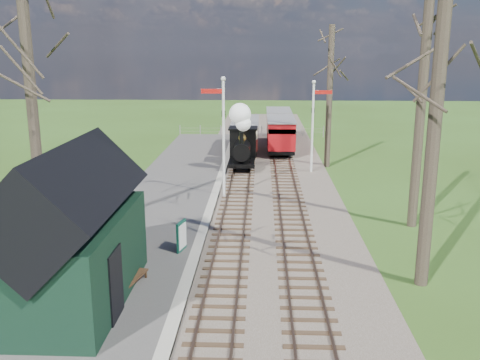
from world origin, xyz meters
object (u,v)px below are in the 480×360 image
(semaphore_far, at_px, (314,120))
(locomotive, at_px, (242,140))
(person, at_px, (121,273))
(semaphore_near, at_px, (222,129))
(bench, at_px, (129,273))
(coach, at_px, (245,133))
(red_carriage_a, at_px, (281,134))
(sign_board, at_px, (182,236))
(station_shed, at_px, (72,235))
(red_carriage_b, at_px, (279,124))

(semaphore_far, xyz_separation_m, locomotive, (-4.39, 0.73, -1.40))
(locomotive, xyz_separation_m, person, (-2.97, -18.46, -0.99))
(semaphore_near, bearing_deg, bench, -101.41)
(semaphore_near, xyz_separation_m, bench, (-2.20, -10.89, -3.02))
(semaphore_near, xyz_separation_m, semaphore_far, (5.14, 6.00, -0.27))
(coach, bearing_deg, red_carriage_a, -13.07)
(sign_board, bearing_deg, bench, -111.80)
(station_shed, height_order, sign_board, station_shed)
(sign_board, distance_m, person, 4.11)
(red_carriage_a, distance_m, red_carriage_b, 5.50)
(coach, bearing_deg, semaphore_near, -93.44)
(station_shed, distance_m, red_carriage_a, 25.16)
(red_carriage_b, bearing_deg, person, -100.75)
(semaphore_far, distance_m, coach, 8.30)
(semaphore_far, bearing_deg, red_carriage_a, 106.00)
(semaphore_near, bearing_deg, sign_board, -97.05)
(semaphore_near, bearing_deg, locomotive, 83.58)
(red_carriage_a, height_order, sign_board, red_carriage_a)
(red_carriage_b, bearing_deg, bench, -101.02)
(bench, bearing_deg, coach, 82.86)
(semaphore_far, xyz_separation_m, sign_board, (-6.11, -13.81, -2.59))
(red_carriage_a, relative_size, person, 3.26)
(sign_board, bearing_deg, station_shed, -121.45)
(red_carriage_a, height_order, bench, red_carriage_a)
(semaphore_far, bearing_deg, red_carriage_b, 98.63)
(station_shed, relative_size, coach, 0.94)
(station_shed, xyz_separation_m, red_carriage_b, (6.90, 29.69, -0.81))
(semaphore_near, relative_size, coach, 0.93)
(bench, bearing_deg, semaphore_near, 78.59)
(station_shed, bearing_deg, coach, 80.17)
(station_shed, distance_m, semaphore_far, 20.01)
(station_shed, bearing_deg, bench, 39.91)
(red_carriage_a, bearing_deg, coach, 166.93)
(station_shed, bearing_deg, sign_board, 58.55)
(semaphore_near, distance_m, semaphore_far, 7.91)
(locomotive, xyz_separation_m, red_carriage_b, (2.61, 10.96, -0.49))
(semaphore_far, relative_size, red_carriage_b, 1.15)
(red_carriage_a, distance_m, person, 24.56)
(bench, bearing_deg, red_carriage_b, 78.98)
(semaphore_near, bearing_deg, person, -100.68)
(semaphore_far, distance_m, red_carriage_b, 11.97)
(coach, bearing_deg, locomotive, -90.11)
(locomotive, height_order, sign_board, locomotive)
(coach, xyz_separation_m, red_carriage_a, (2.60, -0.60, 0.03))
(station_shed, bearing_deg, red_carriage_a, 74.08)
(semaphore_near, xyz_separation_m, sign_board, (-0.97, -7.81, -2.86))
(red_carriage_b, distance_m, bench, 29.12)
(station_shed, xyz_separation_m, coach, (4.30, 24.79, -0.84))
(red_carriage_b, bearing_deg, semaphore_far, -81.37)
(station_shed, xyz_separation_m, semaphore_far, (8.67, 18.00, 1.08))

